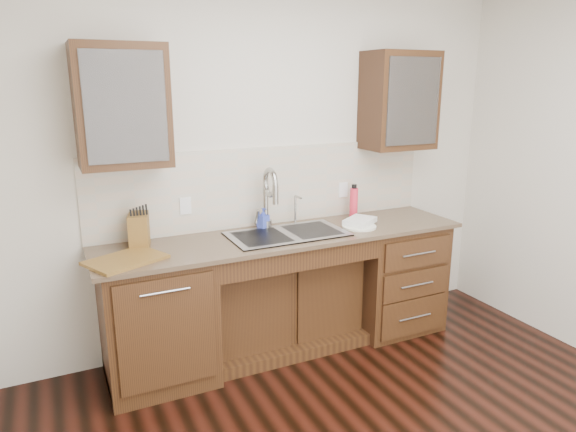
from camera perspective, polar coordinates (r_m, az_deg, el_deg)
name	(u,v)px	position (r m, az deg, el deg)	size (l,w,h in m)	color
wall_back	(266,166)	(3.93, -2.51, 5.59)	(4.00, 0.10, 2.70)	beige
base_cabinet_left	(157,318)	(3.60, -14.33, -10.95)	(0.70, 0.62, 0.88)	#593014
base_cabinet_center	(281,300)	(3.98, -0.81, -9.37)	(1.20, 0.44, 0.70)	#593014
base_cabinet_right	(390,274)	(4.32, 11.29, -6.34)	(0.70, 0.62, 0.88)	#593014
countertop	(287,236)	(3.69, -0.17, -2.24)	(2.70, 0.65, 0.03)	#84705B
backsplash	(269,186)	(3.90, -2.14, 3.35)	(2.70, 0.02, 0.59)	beige
sink	(287,246)	(3.70, -0.07, -3.33)	(0.84, 0.46, 0.19)	#9E9EA5
faucet	(266,202)	(3.80, -2.50, 1.59)	(0.04, 0.04, 0.40)	#999993
filter_tap	(295,208)	(3.93, 0.81, 0.84)	(0.02, 0.02, 0.24)	#999993
upper_cabinet_left	(122,106)	(3.39, -18.01, 11.52)	(0.55, 0.34, 0.75)	#593014
upper_cabinet_right	(399,101)	(4.22, 12.23, 12.40)	(0.55, 0.34, 0.75)	#593014
outlet_left	(185,206)	(3.70, -11.33, 1.11)	(0.08, 0.01, 0.12)	white
outlet_right	(343,190)	(4.20, 6.14, 2.92)	(0.08, 0.01, 0.12)	white
soap_bottle	(263,218)	(3.81, -2.77, -0.27)	(0.07, 0.07, 0.15)	#384BBF
water_bottle	(354,203)	(4.13, 7.31, 1.44)	(0.07, 0.07, 0.24)	#E42A41
plate	(359,226)	(3.89, 7.91, -1.16)	(0.26, 0.26, 0.01)	white
dish_towel	(360,221)	(3.94, 7.99, -0.55)	(0.25, 0.18, 0.04)	silver
knife_block	(139,230)	(3.53, -16.21, -1.51)	(0.12, 0.20, 0.22)	brown
cutting_board	(126,260)	(3.29, -17.60, -4.67)	(0.44, 0.31, 0.02)	#9C7942
cup_left_a	(105,116)	(3.38, -19.70, 10.42)	(0.11, 0.11, 0.09)	white
cup_left_b	(140,114)	(3.41, -16.07, 10.86)	(0.11, 0.11, 0.10)	white
cup_right_a	(392,107)	(4.18, 11.50, 11.74)	(0.13, 0.13, 0.10)	silver
cup_right_b	(415,107)	(4.32, 13.89, 11.64)	(0.10, 0.10, 0.09)	white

